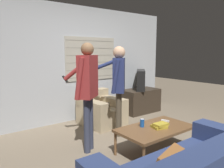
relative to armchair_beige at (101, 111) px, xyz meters
The scene contains 11 objects.
ground_plane 1.46m from the armchair_beige, 99.46° to the right, with size 16.00×16.00×0.00m, color #7F705B.
wall_back 1.18m from the armchair_beige, 109.99° to the left, with size 5.20×0.08×2.55m.
armchair_beige is the anchor object (origin of this frame).
coffee_table 1.64m from the armchair_beige, 93.16° to the right, with size 1.18×0.67×0.40m.
tv_stand 1.36m from the armchair_beige, ahead, with size 0.99×0.54×0.59m.
tv 1.47m from the armchair_beige, ahead, with size 0.67×0.69×0.50m.
person_left_standing 1.50m from the armchair_beige, 132.94° to the right, with size 0.50×0.77×1.68m.
person_right_standing 1.04m from the armchair_beige, 97.08° to the right, with size 0.50×0.78×1.65m.
book_stack 1.69m from the armchair_beige, 91.93° to the right, with size 0.25×0.22×0.08m.
soda_can 1.51m from the armchair_beige, 99.15° to the right, with size 0.07×0.07×0.13m.
spare_remote 1.55m from the armchair_beige, 80.28° to the right, with size 0.09×0.14×0.02m.
Camera 1 is at (-2.32, -2.37, 1.54)m, focal length 35.00 mm.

